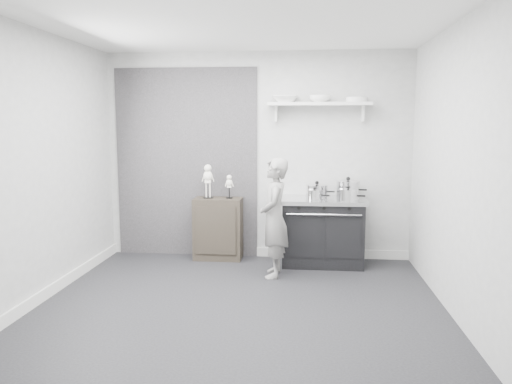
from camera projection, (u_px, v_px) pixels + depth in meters
The scene contains 15 objects.
ground at pixel (240, 302), 4.98m from camera, with size 4.00×4.00×0.00m, color black.
room_shell at pixel (232, 137), 4.91m from camera, with size 4.02×3.62×2.71m.
wall_shelf at pixel (319, 105), 6.28m from camera, with size 1.30×0.26×0.24m.
stove at pixel (322, 231), 6.30m from camera, with size 1.05×0.66×0.85m.
side_cabinet at pixel (218, 228), 6.56m from camera, with size 0.62×0.36×0.81m, color black.
child at pixel (274, 218), 5.76m from camera, with size 0.51×0.33×1.39m, color gray.
pot_back_left at pixel (317, 191), 6.34m from camera, with size 0.37×0.28×0.21m.
pot_back_right at pixel (348, 189), 6.32m from camera, with size 0.39×0.30×0.26m.
pot_front_right at pixel (348, 195), 6.00m from camera, with size 0.32×0.24×0.19m.
pot_front_center at pixel (315, 195), 6.10m from camera, with size 0.27×0.19×0.16m.
skeleton_full at pixel (208, 179), 6.48m from camera, with size 0.14×0.09×0.51m, color white, non-canonical shape.
skeleton_torso at pixel (229, 185), 6.47m from camera, with size 0.10×0.06×0.35m, color white, non-canonical shape.
bowl_large at pixel (285, 99), 6.31m from camera, with size 0.34×0.34×0.08m, color white.
bowl_small at pixel (320, 99), 6.27m from camera, with size 0.27×0.27×0.08m, color white.
plate_stack at pixel (357, 100), 6.23m from camera, with size 0.27×0.27×0.06m, color silver.
Camera 1 is at (0.62, -4.75, 1.77)m, focal length 35.00 mm.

